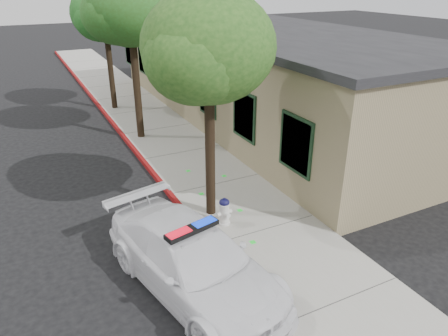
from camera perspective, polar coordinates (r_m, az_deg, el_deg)
The scene contains 9 objects.
ground at distance 10.72m, azimuth -1.90°, elevation -11.15°, with size 120.00×120.00×0.00m, color black.
sidewalk at distance 13.58m, azimuth -1.12°, elevation -2.44°, with size 3.20×60.00×0.15m, color #9C998E.
red_curb at distance 13.07m, azimuth -7.23°, elevation -3.79°, with size 0.14×60.00×0.16m, color maroon.
clapboard_building at distance 20.22m, azimuth 4.63°, elevation 12.85°, with size 7.30×20.89×4.24m.
police_car at distance 9.19m, azimuth -4.23°, elevation -12.48°, with size 3.12×5.37×1.58m.
fire_hydrant at distance 11.24m, azimuth 0.05°, elevation -5.93°, with size 0.45×0.39×0.79m.
street_tree_near at distance 10.42m, azimuth -2.05°, elevation 15.57°, with size 3.45×3.27×6.00m.
street_tree_mid at distance 16.94m, azimuth -12.67°, elevation 20.24°, with size 3.76×3.44×6.57m.
street_tree_far at distance 21.50m, azimuth -15.90°, elevation 19.39°, with size 3.23×3.17×5.90m.
Camera 1 is at (-3.58, -7.91, 6.30)m, focal length 33.41 mm.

